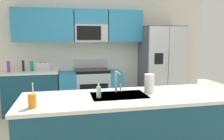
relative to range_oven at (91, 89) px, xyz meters
The scene contains 13 objects.
kitchen_wall_unit 1.07m from the range_oven, 68.86° to the left, with size 5.20×0.43×2.60m.
back_counter 1.25m from the range_oven, behind, with size 1.13×0.63×0.90m.
range_oven is the anchor object (origin of this frame).
refrigerator 1.71m from the range_oven, ahead, with size 0.90×0.76×1.85m.
island_counter 2.35m from the range_oven, 85.42° to the right, with size 2.58×0.89×0.90m.
toaster 1.14m from the range_oven, behind, with size 0.28×0.16×0.18m.
pepper_mill 1.51m from the range_oven, behind, with size 0.05×0.05×0.23m, color black.
bottle_purple 1.77m from the range_oven, behind, with size 0.06×0.06×0.22m, color purple.
bottle_teal 1.35m from the range_oven, behind, with size 0.06×0.06×0.21m, color teal.
sink_faucet 2.24m from the range_oven, 87.50° to the right, with size 0.09×0.21×0.28m.
drink_cup_orange 2.79m from the range_oven, 108.90° to the right, with size 0.08×0.08×0.26m.
soap_dispenser 2.41m from the range_oven, 94.21° to the right, with size 0.06×0.06×0.17m.
paper_towel_roll 2.38m from the range_oven, 77.58° to the right, with size 0.12×0.12×0.24m, color white.
Camera 1 is at (-0.81, -3.11, 1.61)m, focal length 36.09 mm.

